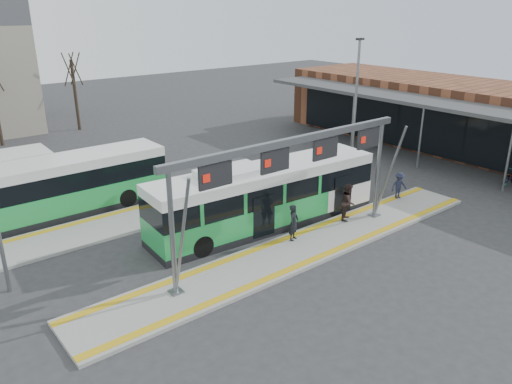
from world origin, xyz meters
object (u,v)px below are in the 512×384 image
at_px(passenger_a, 294,222).
at_px(passenger_c, 399,185).
at_px(gantry, 296,161).
at_px(hero_bus, 265,197).
at_px(passenger_b, 348,202).

distance_m(passenger_a, passenger_c, 8.35).
height_order(gantry, hero_bus, gantry).
distance_m(gantry, passenger_c, 9.54).
bearing_deg(gantry, passenger_c, 4.96).
height_order(hero_bus, passenger_a, hero_bus).
bearing_deg(hero_bus, passenger_b, -29.51).
bearing_deg(passenger_b, passenger_c, -28.25).
distance_m(hero_bus, passenger_a, 2.44).
relative_size(passenger_b, passenger_c, 1.23).
bearing_deg(passenger_c, passenger_a, -163.56).
bearing_deg(passenger_b, gantry, 157.44).
distance_m(gantry, passenger_b, 5.44).
relative_size(gantry, hero_bus, 1.04).
bearing_deg(gantry, hero_bus, 75.55).
bearing_deg(hero_bus, passenger_a, -91.29).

